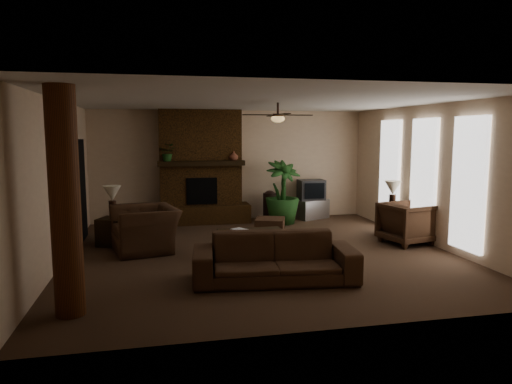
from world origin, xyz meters
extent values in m
plane|color=#4E3727|center=(0.00, 0.00, 0.00)|extent=(7.00, 7.00, 0.00)
plane|color=silver|center=(0.00, 0.00, 2.80)|extent=(7.00, 7.00, 0.00)
plane|color=beige|center=(0.00, 3.50, 1.40)|extent=(7.00, 0.00, 7.00)
plane|color=beige|center=(0.00, -3.50, 1.40)|extent=(7.00, 0.00, 7.00)
plane|color=beige|center=(-3.50, 0.00, 1.40)|extent=(0.00, 7.00, 7.00)
plane|color=beige|center=(3.50, 0.00, 1.40)|extent=(0.00, 7.00, 7.00)
cube|color=#563517|center=(-0.80, 3.25, 1.40)|extent=(2.00, 0.50, 2.80)
cube|color=#563517|center=(-0.80, 3.15, 0.23)|extent=(2.40, 0.70, 0.45)
cube|color=black|center=(-0.80, 2.99, 0.82)|extent=(0.75, 0.04, 0.65)
cube|color=black|center=(-0.80, 2.97, 1.50)|extent=(2.10, 0.28, 0.12)
cube|color=white|center=(3.45, 1.60, 1.35)|extent=(0.08, 0.85, 2.35)
cube|color=white|center=(3.45, 0.20, 1.35)|extent=(0.08, 0.85, 2.35)
cube|color=white|center=(3.45, -1.20, 1.35)|extent=(0.08, 0.85, 2.35)
cylinder|color=#582E16|center=(-2.95, -2.40, 1.40)|extent=(0.36, 0.36, 2.80)
cube|color=black|center=(-3.44, 1.80, 1.05)|extent=(0.10, 1.00, 2.10)
cylinder|color=black|center=(0.40, 0.30, 2.68)|extent=(0.04, 0.04, 0.24)
cylinder|color=black|center=(0.40, 0.30, 2.56)|extent=(0.20, 0.20, 0.06)
ellipsoid|color=#F2BF72|center=(0.40, 0.30, 2.50)|extent=(0.26, 0.26, 0.14)
cube|color=black|center=(0.80, 0.30, 2.57)|extent=(0.55, 0.12, 0.01)
cube|color=black|center=(0.00, 0.30, 2.57)|extent=(0.55, 0.12, 0.01)
cube|color=black|center=(0.40, 0.70, 2.57)|extent=(0.12, 0.55, 0.01)
cube|color=black|center=(0.40, -0.10, 2.57)|extent=(0.12, 0.55, 0.01)
imported|color=#452D1D|center=(-0.15, -1.65, 0.48)|extent=(2.52, 0.99, 0.96)
imported|color=#452D1D|center=(-2.11, 0.64, 0.56)|extent=(1.11, 1.45, 1.12)
imported|color=#452D1D|center=(3.07, 0.09, 0.46)|extent=(1.02, 1.06, 0.92)
cube|color=black|center=(-0.18, -0.04, 0.40)|extent=(1.20, 0.70, 0.06)
cube|color=black|center=(-0.68, -0.29, 0.18)|extent=(0.07, 0.07, 0.37)
cube|color=black|center=(0.32, -0.29, 0.18)|extent=(0.07, 0.07, 0.37)
cube|color=black|center=(-0.68, 0.21, 0.18)|extent=(0.07, 0.07, 0.37)
cube|color=black|center=(0.32, 0.21, 0.18)|extent=(0.07, 0.07, 0.37)
cube|color=#452D1D|center=(0.50, 1.29, 0.20)|extent=(0.77, 0.77, 0.40)
cube|color=#B5B5B7|center=(2.08, 3.15, 0.25)|extent=(0.98, 0.80, 0.50)
cube|color=#343336|center=(2.07, 3.15, 0.76)|extent=(0.66, 0.51, 0.52)
cube|color=black|center=(2.07, 2.88, 0.76)|extent=(0.52, 0.04, 0.40)
cylinder|color=#2E1E1A|center=(0.95, 3.14, 0.35)|extent=(0.34, 0.34, 0.70)
sphere|color=#2E1E1A|center=(0.95, 3.14, 0.60)|extent=(0.34, 0.34, 0.34)
imported|color=#245020|center=(1.15, 2.66, 0.44)|extent=(1.31, 1.75, 0.87)
cube|color=black|center=(-2.76, 1.20, 0.28)|extent=(0.66, 0.66, 0.55)
cylinder|color=black|center=(-2.74, 1.19, 0.73)|extent=(0.15, 0.15, 0.35)
cone|color=#F3EBCE|center=(-2.74, 1.19, 1.05)|extent=(0.38, 0.38, 0.30)
cube|color=black|center=(3.15, 0.91, 0.28)|extent=(0.53, 0.53, 0.55)
cylinder|color=black|center=(3.15, 0.88, 0.73)|extent=(0.17, 0.17, 0.35)
cone|color=#F3EBCE|center=(3.15, 0.88, 1.05)|extent=(0.45, 0.45, 0.30)
imported|color=#245020|center=(-1.60, 2.97, 1.72)|extent=(0.47, 0.50, 0.33)
imported|color=#93513A|center=(0.00, 2.97, 1.67)|extent=(0.24, 0.25, 0.22)
imported|color=#999999|center=(-0.48, 0.00, 0.57)|extent=(0.20, 0.13, 0.29)
imported|color=#999999|center=(0.06, -0.18, 0.58)|extent=(0.19, 0.14, 0.29)
camera|label=1|loc=(-1.86, -8.24, 2.24)|focal=32.40mm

